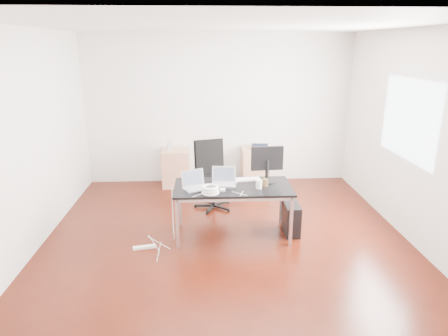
{
  "coord_description": "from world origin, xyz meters",
  "views": [
    {
      "loc": [
        -0.3,
        -5.03,
        2.58
      ],
      "look_at": [
        0.0,
        0.55,
        0.85
      ],
      "focal_mm": 32.0,
      "sensor_mm": 36.0,
      "label": 1
    }
  ],
  "objects_px": {
    "pc_tower": "(291,218)",
    "filing_cabinet_right": "(255,166)",
    "filing_cabinet_left": "(176,168)",
    "desk": "(233,190)",
    "office_chair": "(212,171)"
  },
  "relations": [
    {
      "from": "desk",
      "to": "filing_cabinet_right",
      "type": "relative_size",
      "value": 2.29
    },
    {
      "from": "filing_cabinet_right",
      "to": "pc_tower",
      "type": "distance_m",
      "value": 2.13
    },
    {
      "from": "filing_cabinet_left",
      "to": "filing_cabinet_right",
      "type": "xyz_separation_m",
      "value": [
        1.51,
        0.0,
        0.0
      ]
    },
    {
      "from": "filing_cabinet_left",
      "to": "desk",
      "type": "bearing_deg",
      "value": -66.74
    },
    {
      "from": "desk",
      "to": "filing_cabinet_left",
      "type": "relative_size",
      "value": 2.29
    },
    {
      "from": "office_chair",
      "to": "filing_cabinet_right",
      "type": "height_order",
      "value": "office_chair"
    },
    {
      "from": "desk",
      "to": "office_chair",
      "type": "height_order",
      "value": "office_chair"
    },
    {
      "from": "filing_cabinet_left",
      "to": "office_chair",
      "type": "bearing_deg",
      "value": -58.32
    },
    {
      "from": "pc_tower",
      "to": "desk",
      "type": "bearing_deg",
      "value": -176.87
    },
    {
      "from": "desk",
      "to": "office_chair",
      "type": "xyz_separation_m",
      "value": [
        -0.26,
        1.08,
        -0.07
      ]
    },
    {
      "from": "office_chair",
      "to": "filing_cabinet_left",
      "type": "distance_m",
      "value": 1.27
    },
    {
      "from": "filing_cabinet_right",
      "to": "pc_tower",
      "type": "height_order",
      "value": "filing_cabinet_right"
    },
    {
      "from": "pc_tower",
      "to": "filing_cabinet_right",
      "type": "bearing_deg",
      "value": 98.08
    },
    {
      "from": "desk",
      "to": "filing_cabinet_right",
      "type": "distance_m",
      "value": 2.24
    },
    {
      "from": "filing_cabinet_left",
      "to": "filing_cabinet_right",
      "type": "distance_m",
      "value": 1.51
    }
  ]
}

